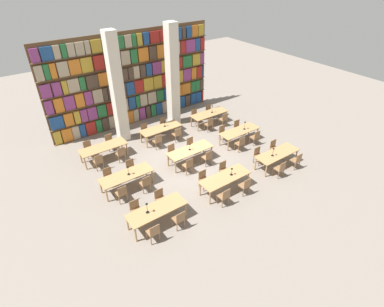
{
  "coord_description": "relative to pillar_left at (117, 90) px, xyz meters",
  "views": [
    {
      "loc": [
        -7.19,
        -10.36,
        8.98
      ],
      "look_at": [
        0.0,
        -0.27,
        0.68
      ],
      "focal_mm": 28.0,
      "sensor_mm": 36.0,
      "label": 1
    }
  ],
  "objects": [
    {
      "name": "desk_lamp_5",
      "position": [
        5.49,
        -4.18,
        -1.91
      ],
      "size": [
        0.14,
        0.14,
        0.5
      ],
      "color": "black",
      "rests_on": "reading_table_5"
    },
    {
      "name": "ground_plane",
      "position": [
        1.73,
        -4.11,
        -3.0
      ],
      "size": [
        40.0,
        40.0,
        0.0
      ],
      "primitive_type": "plane",
      "color": "gray"
    },
    {
      "name": "chair_19",
      "position": [
        2.35,
        -3.43,
        -2.52
      ],
      "size": [
        0.42,
        0.4,
        0.88
      ],
      "rotation": [
        0.0,
        0.0,
        3.14
      ],
      "color": "olive",
      "rests_on": "ground_plane"
    },
    {
      "name": "desk_lamp_3",
      "position": [
        -1.62,
        -4.2,
        -1.94
      ],
      "size": [
        0.14,
        0.14,
        0.45
      ],
      "color": "black",
      "rests_on": "reading_table_3"
    },
    {
      "name": "bookshelf_bank",
      "position": [
        1.74,
        1.61,
        -0.35
      ],
      "size": [
        10.51,
        0.35,
        5.5
      ],
      "color": "brown",
      "rests_on": "ground_plane"
    },
    {
      "name": "chair_32",
      "position": [
        4.58,
        -2.15,
        -2.52
      ],
      "size": [
        0.42,
        0.4,
        0.88
      ],
      "color": "olive",
      "rests_on": "ground_plane"
    },
    {
      "name": "reading_table_3",
      "position": [
        -1.72,
        -4.15,
        -2.32
      ],
      "size": [
        2.39,
        0.85,
        0.75
      ],
      "color": "tan",
      "rests_on": "ground_plane"
    },
    {
      "name": "chair_24",
      "position": [
        -2.25,
        -2.02,
        -2.52
      ],
      "size": [
        0.42,
        0.4,
        0.88
      ],
      "color": "olive",
      "rests_on": "ground_plane"
    },
    {
      "name": "desk_lamp_2",
      "position": [
        4.76,
        -6.92,
        -1.94
      ],
      "size": [
        0.14,
        0.14,
        0.46
      ],
      "color": "black",
      "rests_on": "reading_table_2"
    },
    {
      "name": "chair_9",
      "position": [
        4.57,
        -6.2,
        -2.52
      ],
      "size": [
        0.42,
        0.4,
        0.88
      ],
      "rotation": [
        0.0,
        0.0,
        3.14
      ],
      "color": "olive",
      "rests_on": "ground_plane"
    },
    {
      "name": "chair_21",
      "position": [
        4.59,
        -3.42,
        -2.52
      ],
      "size": [
        0.42,
        0.4,
        0.88
      ],
      "rotation": [
        0.0,
        0.0,
        3.14
      ],
      "color": "olive",
      "rests_on": "ground_plane"
    },
    {
      "name": "chair_23",
      "position": [
        5.73,
        -3.42,
        -2.52
      ],
      "size": [
        0.42,
        0.4,
        0.88
      ],
      "rotation": [
        0.0,
        0.0,
        3.14
      ],
      "color": "olive",
      "rests_on": "ground_plane"
    },
    {
      "name": "chair_31",
      "position": [
        2.37,
        -0.61,
        -2.52
      ],
      "size": [
        0.42,
        0.4,
        0.88
      ],
      "rotation": [
        0.0,
        0.0,
        3.14
      ],
      "color": "olive",
      "rests_on": "ground_plane"
    },
    {
      "name": "pillar_center",
      "position": [
        3.46,
        0.0,
        0.0
      ],
      "size": [
        0.6,
        0.6,
        6.0
      ],
      "color": "silver",
      "rests_on": "ground_plane"
    },
    {
      "name": "reading_table_7",
      "position": [
        1.74,
        -1.32,
        -2.32
      ],
      "size": [
        2.39,
        0.85,
        0.75
      ],
      "color": "tan",
      "rests_on": "ground_plane"
    },
    {
      "name": "chair_6",
      "position": [
        2.34,
        -7.56,
        -2.52
      ],
      "size": [
        0.42,
        0.4,
        0.88
      ],
      "color": "olive",
      "rests_on": "ground_plane"
    },
    {
      "name": "chair_17",
      "position": [
        1.17,
        -3.43,
        -2.52
      ],
      "size": [
        0.42,
        0.4,
        0.88
      ],
      "rotation": [
        0.0,
        0.0,
        3.14
      ],
      "color": "olive",
      "rests_on": "ground_plane"
    },
    {
      "name": "chair_29",
      "position": [
        1.09,
        -0.61,
        -2.52
      ],
      "size": [
        0.42,
        0.4,
        0.88
      ],
      "rotation": [
        0.0,
        0.0,
        3.14
      ],
      "color": "olive",
      "rests_on": "ground_plane"
    },
    {
      "name": "chair_15",
      "position": [
        -1.16,
        -3.44,
        -2.52
      ],
      "size": [
        0.42,
        0.4,
        0.88
      ],
      "rotation": [
        0.0,
        0.0,
        3.14
      ],
      "color": "olive",
      "rests_on": "ground_plane"
    },
    {
      "name": "reading_table_4",
      "position": [
        1.79,
        -4.14,
        -2.32
      ],
      "size": [
        2.39,
        0.85,
        0.75
      ],
      "color": "tan",
      "rests_on": "ground_plane"
    },
    {
      "name": "chair_16",
      "position": [
        1.17,
        -4.85,
        -2.52
      ],
      "size": [
        0.42,
        0.4,
        0.88
      ],
      "color": "olive",
      "rests_on": "ground_plane"
    },
    {
      "name": "desk_lamp_4",
      "position": [
        1.78,
        -4.13,
        -1.99
      ],
      "size": [
        0.14,
        0.14,
        0.39
      ],
      "color": "black",
      "rests_on": "reading_table_4"
    },
    {
      "name": "chair_26",
      "position": [
        -1.06,
        -2.02,
        -2.52
      ],
      "size": [
        0.42,
        0.4,
        0.88
      ],
      "color": "olive",
      "rests_on": "ground_plane"
    },
    {
      "name": "chair_25",
      "position": [
        -2.25,
        -0.6,
        -2.52
      ],
      "size": [
        0.42,
        0.4,
        0.88
      ],
      "rotation": [
        0.0,
        0.0,
        3.14
      ],
      "color": "olive",
      "rests_on": "ground_plane"
    },
    {
      "name": "chair_10",
      "position": [
        5.76,
        -7.62,
        -2.52
      ],
      "size": [
        0.42,
        0.4,
        0.88
      ],
      "color": "olive",
      "rests_on": "ground_plane"
    },
    {
      "name": "chair_33",
      "position": [
        4.58,
        -0.73,
        -2.52
      ],
      "size": [
        0.42,
        0.4,
        0.88
      ],
      "rotation": [
        0.0,
        0.0,
        3.14
      ],
      "color": "olive",
      "rests_on": "ground_plane"
    },
    {
      "name": "reading_table_0",
      "position": [
        -1.7,
        -6.83,
        -2.32
      ],
      "size": [
        2.39,
        0.85,
        0.75
      ],
      "color": "tan",
      "rests_on": "ground_plane"
    },
    {
      "name": "chair_28",
      "position": [
        1.09,
        -2.03,
        -2.52
      ],
      "size": [
        0.42,
        0.4,
        0.88
      ],
      "color": "olive",
      "rests_on": "ground_plane"
    },
    {
      "name": "chair_3",
      "position": [
        -1.13,
        -6.11,
        -2.52
      ],
      "size": [
        0.42,
        0.4,
        0.88
      ],
      "rotation": [
        0.0,
        0.0,
        3.14
      ],
      "color": "olive",
      "rests_on": "ground_plane"
    },
    {
      "name": "chair_20",
      "position": [
        4.59,
        -4.84,
        -2.52
      ],
      "size": [
        0.42,
        0.4,
        0.88
      ],
      "color": "olive",
      "rests_on": "ground_plane"
    },
    {
      "name": "chair_1",
      "position": [
        -2.26,
        -6.11,
        -2.52
      ],
      "size": [
        0.42,
        0.4,
        0.88
      ],
      "rotation": [
        0.0,
        0.0,
        3.14
      ],
      "color": "olive",
      "rests_on": "ground_plane"
    },
    {
      "name": "chair_13",
      "position": [
        -2.3,
        -3.44,
        -2.52
      ],
      "size": [
        0.42,
        0.4,
        0.88
      ],
      "rotation": [
        0.0,
        0.0,
        3.14
      ],
      "color": "olive",
      "rests_on": "ground_plane"
    },
    {
      "name": "chair_5",
      "position": [
        1.13,
        -6.13,
        -2.52
      ],
      "size": [
        0.42,
        0.4,
        0.88
      ],
      "rotation": [
        0.0,
        0.0,
        3.14
      ],
      "color": "olive",
      "rests_on": "ground_plane"
    },
    {
      "name": "chair_18",
      "position": [
        2.35,
        -4.85,
        -2.52
      ],
      "size": [
        0.42,
        0.4,
        0.88
      ],
      "color": "olive",
      "rests_on": "ground_plane"
    },
    {
      "name": "reading_table_6",
      "position": [
        -1.68,
        -1.31,
        -2.32
      ],
      "size": [
        2.39,
        0.85,
        0.75
      ],
      "color": "tan",
      "rests_on": "ground_plane"
    },
    {
      "name": "chair_11",
      "position": [
        5.76,
        -6.2,
        -2.52
      ],
      "size": [
        0.42,
        0.4,
        0.88
      ],
      "rotation": [
        0.0,
        0.0,
        3.14
      ],
      "color": "olive",
      "rests_on": "ground_plane"
    },
    {
      "name": "chair_34",
      "position": [
        5.72,
        -2.15,
        -2.52
      ],
      "size": [
        0.42,
        0.4,
        0.88
      ],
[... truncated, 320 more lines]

